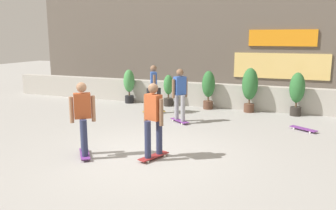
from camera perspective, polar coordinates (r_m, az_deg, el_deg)
The scene contains 13 objects.
ground_plane at distance 8.00m, azimuth -3.91°, elevation -8.31°, with size 48.00×48.00×0.00m, color #9E9B96.
planter_wall at distance 13.40m, azimuth 6.95°, elevation 1.63°, with size 18.00×0.40×0.90m, color #B2ADA3.
building_backdrop at distance 17.13m, azimuth 10.58°, elevation 13.01°, with size 20.00×2.08×6.50m.
potted_plant_0 at distance 14.09m, azimuth -6.43°, elevation 3.43°, with size 0.44×0.44×1.36m.
potted_plant_1 at distance 13.41m, azimuth 0.07°, elevation 2.58°, with size 0.37×0.37×1.21m.
potted_plant_2 at distance 12.90m, azimuth 6.68°, elevation 2.93°, with size 0.48×0.48×1.42m.
potted_plant_3 at distance 12.60m, azimuth 13.33°, elevation 3.00°, with size 0.55×0.55×1.58m.
potted_plant_4 at distance 12.50m, azimuth 20.47°, elevation 2.21°, with size 0.50×0.50×1.48m.
skater_foreground at distance 7.51m, azimuth -2.42°, elevation -2.11°, with size 0.53×0.82×1.70m.
skater_by_wall_left at distance 10.75m, azimuth 1.96°, elevation 1.97°, with size 0.76×0.64×1.70m.
skater_mid_plaza at distance 12.07m, azimuth -2.37°, elevation 3.00°, with size 0.80×0.56×1.70m.
skater_by_wall_right at distance 7.89m, azimuth -13.85°, elevation -1.78°, with size 0.65×0.75×1.70m.
skateboard_near_camera at distance 10.71m, azimuth 21.41°, elevation -3.65°, with size 0.78×0.61×0.08m.
Camera 1 is at (3.21, -6.82, 2.68)m, focal length 37.02 mm.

